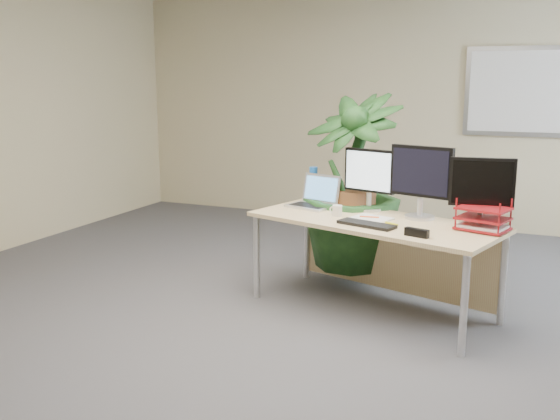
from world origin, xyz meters
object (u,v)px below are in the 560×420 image
at_px(floor_plant, 351,195).
at_px(monitor_left, 369,175).
at_px(desk, 380,236).
at_px(monitor_right, 421,177).
at_px(laptop, 315,199).

height_order(floor_plant, monitor_left, floor_plant).
xyz_separation_m(desk, monitor_left, (-0.15, 0.22, 0.41)).
relative_size(floor_plant, monitor_right, 2.85).
distance_m(floor_plant, laptop, 0.33).
distance_m(floor_plant, monitor_right, 0.76).
height_order(monitor_left, laptop, monitor_left).
xyz_separation_m(monitor_left, monitor_right, (0.42, -0.14, 0.03)).
height_order(floor_plant, monitor_right, floor_plant).
xyz_separation_m(monitor_right, laptop, (-0.85, 0.12, -0.24)).
relative_size(floor_plant, monitor_left, 3.17).
bearing_deg(monitor_right, monitor_left, 161.80).
xyz_separation_m(desk, floor_plant, (-0.36, 0.44, 0.21)).
bearing_deg(desk, floor_plant, 128.87).
relative_size(floor_plant, laptop, 3.64).
height_order(desk, monitor_right, monitor_right).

